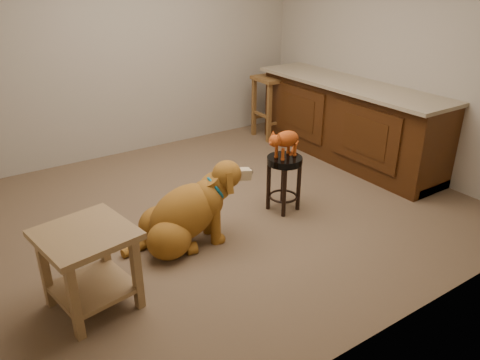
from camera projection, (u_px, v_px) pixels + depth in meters
floor at (224, 209)px, 4.58m from camera, size 4.50×4.00×0.01m
room_shell at (221, 31)px, 3.88m from camera, size 4.54×4.04×2.62m
cabinet_run at (347, 124)px, 5.61m from camera, size 0.70×2.56×0.94m
padded_stool at (284, 173)px, 4.41m from camera, size 0.33×0.33×0.55m
wood_stool at (272, 106)px, 6.35m from camera, size 0.46×0.46×0.83m
side_table at (89, 258)px, 3.12m from camera, size 0.66×0.66×0.60m
golden_retriever at (185, 215)px, 3.90m from camera, size 1.16×0.63×0.75m
tabby_kitten at (285, 140)px, 4.27m from camera, size 0.48×0.24×0.31m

